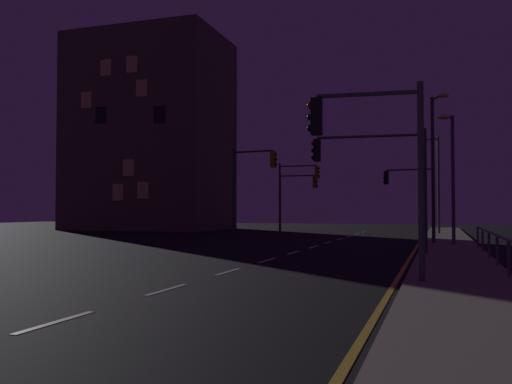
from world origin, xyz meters
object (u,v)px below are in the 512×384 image
traffic_light_near_left (296,184)px  street_lamp_corner (435,155)px  traffic_light_far_left (410,187)px  building_distant (151,134)px  traffic_light_far_right (372,165)px  traffic_light_overhead_east (297,191)px  street_lamp_across_street (435,176)px  traffic_light_near_right (369,143)px  traffic_light_mid_right (251,176)px  street_lamp_median (451,166)px

traffic_light_near_left → street_lamp_corner: bearing=-47.8°
traffic_light_far_left → building_distant: 27.21m
building_distant → traffic_light_near_left: bearing=-20.9°
traffic_light_far_right → street_lamp_corner: 7.97m
traffic_light_far_left → traffic_light_overhead_east: traffic_light_far_left is taller
street_lamp_across_street → traffic_light_overhead_east: bearing=-171.9°
traffic_light_far_left → street_lamp_across_street: (1.63, 4.46, 0.99)m
traffic_light_far_left → street_lamp_across_street: street_lamp_across_street is taller
traffic_light_near_right → traffic_light_far_right: traffic_light_far_right is taller
traffic_light_mid_right → traffic_light_near_left: bearing=89.3°
traffic_light_far_left → street_lamp_median: (2.48, -9.99, 0.60)m
traffic_light_near_left → street_lamp_median: street_lamp_median is taller
street_lamp_median → street_lamp_across_street: street_lamp_across_street is taller
traffic_light_far_left → traffic_light_near_left: size_ratio=0.86×
traffic_light_near_left → building_distant: 18.40m
building_distant → traffic_light_near_right: bearing=-53.5°
street_lamp_median → building_distant: (-27.60, 18.64, 5.32)m
traffic_light_far_right → traffic_light_near_right: bearing=-84.0°
traffic_light_far_left → street_lamp_median: street_lamp_median is taller
street_lamp_corner → street_lamp_across_street: 13.56m
traffic_light_near_right → traffic_light_far_left: size_ratio=1.03×
traffic_light_far_right → traffic_light_overhead_east: bearing=112.5°
traffic_light_near_left → traffic_light_mid_right: bearing=-90.7°
traffic_light_far_right → street_lamp_across_street: (2.38, 21.07, 0.77)m
street_lamp_median → street_lamp_across_street: size_ratio=0.90×
street_lamp_across_street → building_distant: bearing=171.1°
traffic_light_far_left → street_lamp_across_street: size_ratio=0.66×
traffic_light_mid_right → street_lamp_corner: 10.61m
traffic_light_far_left → traffic_light_far_right: bearing=-92.6°
traffic_light_near_right → traffic_light_far_right: 9.05m
traffic_light_overhead_east → street_lamp_corner: 16.08m
street_lamp_median → traffic_light_far_right: bearing=-116.0°
traffic_light_far_right → traffic_light_near_left: size_ratio=0.90×
traffic_light_mid_right → traffic_light_far_left: size_ratio=1.18×
traffic_light_overhead_east → traffic_light_near_left: 0.78m
traffic_light_near_left → traffic_light_far_right: bearing=-67.2°
street_lamp_across_street → traffic_light_near_right: bearing=-92.7°
building_distant → traffic_light_mid_right: bearing=-46.1°
traffic_light_overhead_east → street_lamp_median: 17.24m
traffic_light_far_left → traffic_light_overhead_east: bearing=161.4°
traffic_light_near_right → traffic_light_mid_right: traffic_light_mid_right is taller
traffic_light_far_right → street_lamp_across_street: street_lamp_across_street is taller
traffic_light_mid_right → traffic_light_far_right: 11.64m
street_lamp_median → building_distant: 33.73m
traffic_light_mid_right → traffic_light_far_right: bearing=-45.8°
traffic_light_far_left → street_lamp_corner: size_ratio=0.62×
traffic_light_far_left → building_distant: building_distant is taller
traffic_light_mid_right → traffic_light_far_right: size_ratio=1.12×
traffic_light_far_left → traffic_light_far_right: size_ratio=0.95×
traffic_light_near_left → traffic_light_overhead_east: bearing=101.6°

